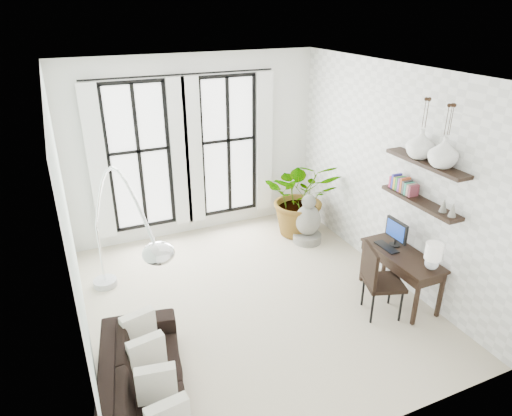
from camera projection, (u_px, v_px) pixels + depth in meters
floor at (252, 300)px, 6.62m from camera, size 5.00×5.00×0.00m
ceiling at (252, 72)px, 5.29m from camera, size 5.00×5.00×0.00m
wall_left at (69, 231)px, 5.13m from camera, size 0.00×5.00×5.00m
wall_right at (390, 175)px, 6.79m from camera, size 0.00×5.00×5.00m
wall_back at (196, 148)px, 8.04m from camera, size 4.50×0.00×4.50m
windows at (186, 152)px, 7.92m from camera, size 3.26×0.13×2.65m
wall_shelves at (420, 185)px, 6.05m from camera, size 0.25×1.30×0.60m
sofa at (144, 384)px, 4.75m from camera, size 1.18×2.27×0.63m
throw_pillows at (151, 368)px, 4.71m from camera, size 0.40×1.52×0.40m
plant at (302, 196)px, 8.24m from camera, size 1.69×1.61×1.48m
desk at (405, 258)px, 6.34m from camera, size 0.53×1.25×1.13m
desk_chair at (378, 277)px, 6.10m from camera, size 0.62×0.62×1.04m
arc_lamp at (117, 205)px, 5.24m from camera, size 0.73×2.83×2.32m
buddha at (308, 222)px, 8.07m from camera, size 0.50×0.50×0.91m
vase_a at (444, 152)px, 5.59m from camera, size 0.37×0.37×0.38m
vase_b at (421, 144)px, 5.92m from camera, size 0.37×0.37×0.38m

